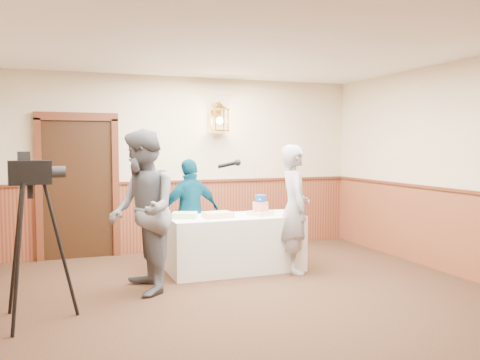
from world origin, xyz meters
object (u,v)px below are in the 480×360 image
Objects in this scene: sheet_cake_green at (185,215)px; interviewer at (142,211)px; display_table at (235,243)px; tiered_cake at (260,207)px; sheet_cake_yellow at (218,215)px; assistant_p at (191,212)px; baker at (294,209)px; tv_camera_rig at (32,250)px.

interviewer reaches higher than sheet_cake_green.
display_table is 5.13× the size of tiered_cake.
assistant_p is at bearing 109.80° from sheet_cake_yellow.
baker reaches higher than sheet_cake_yellow.
sheet_cake_green is (-1.05, 0.08, -0.07)m from tiered_cake.
assistant_p is (0.21, 0.47, -0.03)m from sheet_cake_green.
baker is at bearing -15.85° from sheet_cake_yellow.
sheet_cake_green is at bearing 164.37° from sheet_cake_yellow.
interviewer is 1.33m from tv_camera_rig.
baker is at bearing -41.37° from tiered_cake.
sheet_cake_yellow is 2.51m from tv_camera_rig.
sheet_cake_yellow is 0.21× the size of baker.
assistant_p is (-0.21, 0.59, -0.03)m from sheet_cake_yellow.
tiered_cake is 0.19× the size of interviewer.
baker is (0.36, -0.32, -0.00)m from tiered_cake.
tiered_cake is 1.80m from interviewer.
baker is (0.72, -0.36, 0.48)m from display_table.
tiered_cake is 0.63m from sheet_cake_yellow.
assistant_p is at bearing 66.15° from sheet_cake_green.
display_table is at bearing 172.86° from tiered_cake.
tiered_cake is at bearing 106.51° from interviewer.
assistant_p is at bearing 66.31° from baker.
baker is (2.07, 0.25, -0.09)m from interviewer.
tv_camera_rig is (-1.16, -0.59, -0.25)m from interviewer.
tiered_cake is 0.97× the size of sheet_cake_yellow.
tv_camera_rig is (-2.24, -1.13, -0.09)m from sheet_cake_yellow.
tv_camera_rig is at bearing -145.71° from sheet_cake_green.
baker is at bearing -26.72° from display_table.
assistant_p is (-0.48, 0.51, 0.38)m from display_table.
sheet_cake_yellow is at bearing -176.72° from tiered_cake.
display_table is 0.60m from tiered_cake.
baker reaches higher than tiered_cake.
sheet_cake_yellow is at bearing 114.34° from interviewer.
tv_camera_rig is at bearing 27.48° from assistant_p.
display_table is 4.97× the size of sheet_cake_yellow.
sheet_cake_green reaches higher than display_table.
sheet_cake_yellow is 0.23× the size of tv_camera_rig.
sheet_cake_yellow is at bearing 20.96° from tv_camera_rig.
interviewer is (-1.35, -0.61, 0.57)m from display_table.
baker is 1.10× the size of tv_camera_rig.
display_table is 0.50m from sheet_cake_yellow.
interviewer reaches higher than sheet_cake_yellow.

